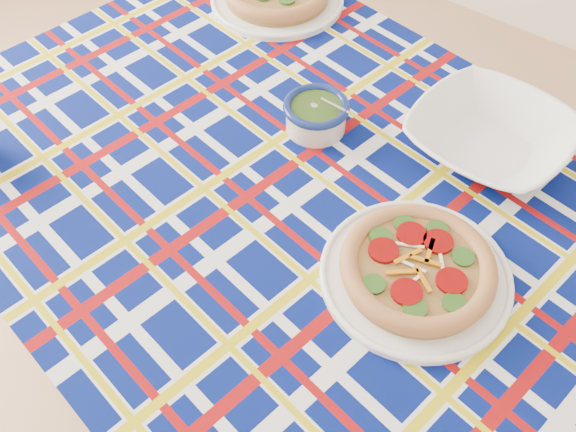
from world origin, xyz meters
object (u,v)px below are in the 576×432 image
Objects in this scene: pesto_bowl at (316,113)px; main_focaccia_plate at (418,268)px; dining_table at (332,241)px; serving_bowl at (490,138)px.

main_focaccia_plate is at bearing -28.75° from pesto_bowl.
serving_bowl is at bearing 73.99° from dining_table.
dining_table is at bearing -114.16° from serving_bowl.
main_focaccia_plate is 0.36m from pesto_bowl.
dining_table is 13.77× the size of pesto_bowl.
dining_table is at bearing 170.55° from main_focaccia_plate.
main_focaccia_plate is 1.09× the size of serving_bowl.
pesto_bowl is at bearing -153.17° from serving_bowl.
dining_table is 0.20m from main_focaccia_plate.
serving_bowl is at bearing 97.71° from main_focaccia_plate.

